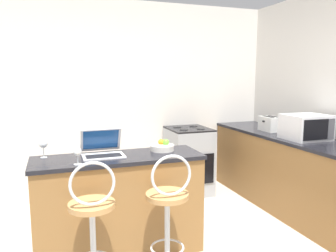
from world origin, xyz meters
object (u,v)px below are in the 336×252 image
object	(u,v)px
laptop	(102,149)
stove_range	(189,161)
wine_glass_tall	(43,144)
wine_glass_short	(78,153)
bar_stool_near	(93,231)
microwave	(306,127)
bar_stool_far	(168,219)
toaster	(271,124)
mug_white	(265,124)
fruit_bowl	(162,147)

from	to	relation	value
laptop	stove_range	xyz separation A→B (m)	(1.34, 1.17, -0.51)
wine_glass_tall	wine_glass_short	bearing A→B (deg)	-51.73
bar_stool_near	microwave	bearing A→B (deg)	13.33
bar_stool_far	toaster	xyz separation A→B (m)	(1.82, 1.18, 0.52)
bar_stool_near	toaster	bearing A→B (deg)	26.12
microwave	bar_stool_near	bearing A→B (deg)	-166.67
bar_stool_far	wine_glass_tall	xyz separation A→B (m)	(-0.91, 0.64, 0.54)
bar_stool_near	mug_white	bearing A→B (deg)	30.37
bar_stool_near	microwave	world-z (taller)	microwave
stove_range	fruit_bowl	world-z (taller)	fruit_bowl
wine_glass_short	fruit_bowl	world-z (taller)	wine_glass_short
fruit_bowl	laptop	bearing A→B (deg)	179.67
laptop	fruit_bowl	distance (m)	0.56
bar_stool_near	mug_white	size ratio (longest dim) A/B	11.39
fruit_bowl	bar_stool_far	bearing A→B (deg)	-104.17
wine_glass_short	fruit_bowl	bearing A→B (deg)	17.81
microwave	stove_range	bearing A→B (deg)	127.96
bar_stool_near	microwave	size ratio (longest dim) A/B	2.26
bar_stool_far	mug_white	xyz separation A→B (m)	(1.97, 1.50, 0.47)
bar_stool_near	bar_stool_far	size ratio (longest dim) A/B	1.00
bar_stool_near	stove_range	distance (m)	2.30
wine_glass_short	bar_stool_far	bearing A→B (deg)	-25.70
stove_range	toaster	bearing A→B (deg)	-32.10
microwave	mug_white	bearing A→B (deg)	81.33
wine_glass_tall	mug_white	xyz separation A→B (m)	(2.88, 0.85, -0.07)
wine_glass_tall	toaster	bearing A→B (deg)	11.06
toaster	stove_range	size ratio (longest dim) A/B	0.30
bar_stool_near	wine_glass_short	bearing A→B (deg)	102.01
bar_stool_far	laptop	distance (m)	0.86
bar_stool_far	fruit_bowl	distance (m)	0.75
laptop	mug_white	xyz separation A→B (m)	(2.39, 0.93, -0.01)
wine_glass_short	wine_glass_tall	xyz separation A→B (m)	(-0.26, 0.33, 0.02)
laptop	toaster	size ratio (longest dim) A/B	1.31
microwave	bar_stool_far	bearing A→B (deg)	-162.65
bar_stool_far	microwave	size ratio (longest dim) A/B	2.26
bar_stool_far	bar_stool_near	bearing A→B (deg)	180.00
toaster	wine_glass_short	distance (m)	2.62
microwave	fruit_bowl	xyz separation A→B (m)	(-1.69, -0.00, -0.10)
laptop	fruit_bowl	world-z (taller)	laptop
wine_glass_tall	bar_stool_far	bearing A→B (deg)	-35.25
laptop	stove_range	world-z (taller)	laptop
laptop	toaster	distance (m)	2.32
bar_stool_far	stove_range	distance (m)	1.97
toaster	fruit_bowl	size ratio (longest dim) A/B	1.23
bar_stool_far	wine_glass_short	xyz separation A→B (m)	(-0.65, 0.31, 0.52)
microwave	toaster	distance (m)	0.61
toaster	stove_range	xyz separation A→B (m)	(-0.90, 0.57, -0.55)
toaster	fruit_bowl	xyz separation A→B (m)	(-1.67, -0.61, -0.06)
bar_stool_far	wine_glass_tall	bearing A→B (deg)	144.75
mug_white	fruit_bowl	bearing A→B (deg)	-153.05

